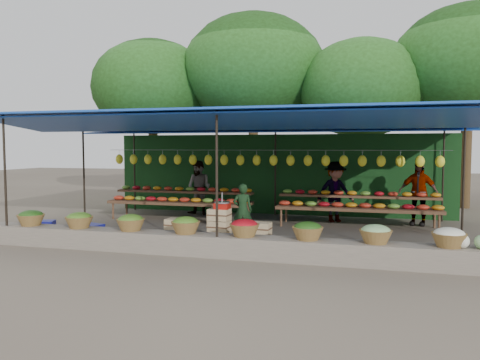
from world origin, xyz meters
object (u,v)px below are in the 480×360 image
(blue_crate_front, at_px, (43,227))
(weighing_scale, at_px, (222,205))
(blue_crate_back, at_px, (92,231))
(crate_counter, at_px, (218,230))
(vendor_seated, at_px, (243,210))

(blue_crate_front, bearing_deg, weighing_scale, -22.94)
(weighing_scale, relative_size, blue_crate_front, 0.68)
(weighing_scale, relative_size, blue_crate_back, 0.70)
(weighing_scale, bearing_deg, blue_crate_front, 179.55)
(crate_counter, distance_m, blue_crate_back, 3.09)
(vendor_seated, distance_m, blue_crate_front, 4.89)
(crate_counter, xyz_separation_m, vendor_seated, (0.28, 1.00, 0.31))
(vendor_seated, bearing_deg, crate_counter, 59.73)
(vendor_seated, xyz_separation_m, blue_crate_front, (-4.77, -0.96, -0.47))
(weighing_scale, distance_m, blue_crate_front, 4.64)
(weighing_scale, relative_size, vendor_seated, 0.29)
(blue_crate_back, bearing_deg, vendor_seated, 33.69)
(vendor_seated, bearing_deg, weighing_scale, 64.85)
(weighing_scale, xyz_separation_m, blue_crate_front, (-4.58, 0.04, -0.70))
(weighing_scale, xyz_separation_m, blue_crate_back, (-3.18, -0.06, -0.70))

